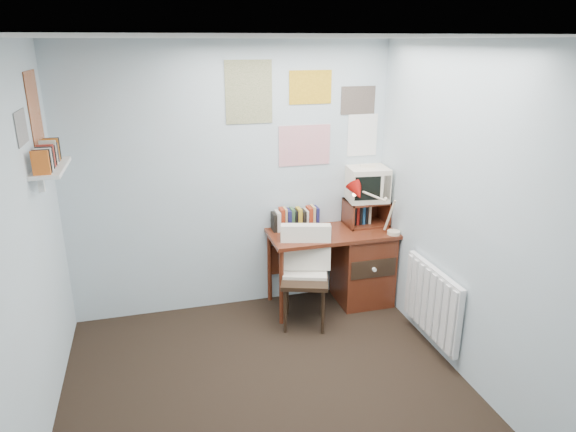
# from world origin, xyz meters

# --- Properties ---
(ground) EXTENTS (3.50, 3.50, 0.00)m
(ground) POSITION_xyz_m (0.00, 0.00, 0.00)
(ground) COLOR black
(ground) RESTS_ON ground
(back_wall) EXTENTS (3.00, 0.02, 2.50)m
(back_wall) POSITION_xyz_m (0.00, 1.75, 1.25)
(back_wall) COLOR #ADBEC6
(back_wall) RESTS_ON ground
(left_wall) EXTENTS (0.02, 3.50, 2.50)m
(left_wall) POSITION_xyz_m (-1.50, 0.00, 1.25)
(left_wall) COLOR #ADBEC6
(left_wall) RESTS_ON ground
(right_wall) EXTENTS (0.02, 3.50, 2.50)m
(right_wall) POSITION_xyz_m (1.50, 0.00, 1.25)
(right_wall) COLOR #ADBEC6
(right_wall) RESTS_ON ground
(ceiling) EXTENTS (3.00, 3.50, 0.02)m
(ceiling) POSITION_xyz_m (0.00, 0.00, 2.50)
(ceiling) COLOR white
(ceiling) RESTS_ON back_wall
(desk) EXTENTS (1.20, 0.55, 0.76)m
(desk) POSITION_xyz_m (1.17, 1.48, 0.41)
(desk) COLOR #622816
(desk) RESTS_ON ground
(desk_chair) EXTENTS (0.57, 0.55, 0.89)m
(desk_chair) POSITION_xyz_m (0.54, 1.18, 0.44)
(desk_chair) COLOR black
(desk_chair) RESTS_ON ground
(desk_lamp) EXTENTS (0.37, 0.34, 0.44)m
(desk_lamp) POSITION_xyz_m (1.44, 1.27, 0.98)
(desk_lamp) COLOR #A9100B
(desk_lamp) RESTS_ON desk
(tv_riser) EXTENTS (0.40, 0.30, 0.25)m
(tv_riser) POSITION_xyz_m (1.29, 1.59, 0.89)
(tv_riser) COLOR #622816
(tv_riser) RESTS_ON desk
(crt_tv) EXTENTS (0.41, 0.38, 0.36)m
(crt_tv) POSITION_xyz_m (1.29, 1.61, 1.19)
(crt_tv) COLOR beige
(crt_tv) RESTS_ON tv_riser
(book_row) EXTENTS (0.60, 0.14, 0.22)m
(book_row) POSITION_xyz_m (0.66, 1.66, 0.87)
(book_row) COLOR #622816
(book_row) RESTS_ON desk
(radiator) EXTENTS (0.09, 0.80, 0.60)m
(radiator) POSITION_xyz_m (1.46, 0.55, 0.42)
(radiator) COLOR white
(radiator) RESTS_ON right_wall
(wall_shelf) EXTENTS (0.20, 0.62, 0.24)m
(wall_shelf) POSITION_xyz_m (-1.40, 1.10, 1.62)
(wall_shelf) COLOR white
(wall_shelf) RESTS_ON left_wall
(posters_back) EXTENTS (1.20, 0.01, 0.90)m
(posters_back) POSITION_xyz_m (0.70, 1.74, 1.85)
(posters_back) COLOR white
(posters_back) RESTS_ON back_wall
(posters_left) EXTENTS (0.01, 0.70, 0.60)m
(posters_left) POSITION_xyz_m (-1.49, 1.10, 2.00)
(posters_left) COLOR white
(posters_left) RESTS_ON left_wall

